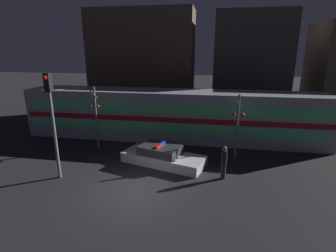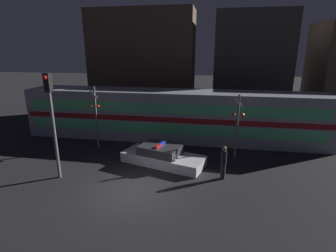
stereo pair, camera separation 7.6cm
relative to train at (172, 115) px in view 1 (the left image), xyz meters
name	(u,v)px [view 1 (the left image)]	position (x,y,z in m)	size (l,w,h in m)	color
ground_plane	(134,191)	(-0.51, -8.18, -1.84)	(120.00, 120.00, 0.00)	black
train	(172,115)	(0.00, 0.00, 0.00)	(22.30, 3.00, 3.68)	#999EA5
police_car	(163,156)	(0.23, -4.75, -1.39)	(5.27, 3.20, 1.22)	silver
pedestrian	(224,162)	(3.78, -6.11, -0.90)	(0.31, 0.31, 1.82)	#2D2833
crossing_signal_near	(237,123)	(4.60, -3.15, 0.44)	(0.75, 0.32, 4.06)	slate
crossing_signal_far	(96,115)	(-4.74, -2.95, 0.54)	(0.75, 0.32, 4.25)	slate
traffic_light_corner	(52,113)	(-4.86, -7.52, 1.71)	(0.30, 0.46, 5.53)	slate
building_left	(142,64)	(-4.22, 7.30, 3.34)	(10.29, 4.05, 10.36)	brown
building_center	(250,66)	(6.48, 8.50, 3.20)	(7.13, 4.81, 10.09)	#47423D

